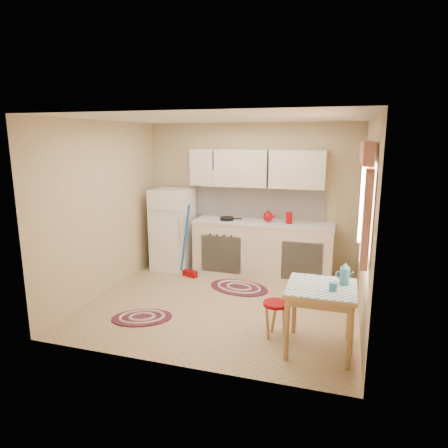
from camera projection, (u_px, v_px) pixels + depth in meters
The scene contains 14 objects.
room_shell at pixel (239, 188), 5.38m from camera, with size 3.64×3.60×2.52m.
fridge at pixel (173, 229), 6.93m from camera, with size 0.65×0.60×1.40m, color white.
broom at pixel (189, 242), 6.49m from camera, with size 0.28×0.12×1.20m, color blue, non-canonical shape.
base_cabinets at pixel (263, 250), 6.58m from camera, with size 2.25×0.60×0.88m, color beige.
countertop at pixel (263, 223), 6.48m from camera, with size 2.27×0.62×0.04m, color beige.
frying_pan at pixel (227, 219), 6.59m from camera, with size 0.23×0.23×0.05m, color black.
red_kettle at pixel (268, 217), 6.43m from camera, with size 0.18×0.16×0.18m, color #930509, non-canonical shape.
red_canister at pixel (289, 218), 6.34m from camera, with size 0.11×0.11×0.16m, color #930509.
table at pixel (320, 318), 4.28m from camera, with size 0.72×0.72×0.72m, color tan.
stool at pixel (275, 319), 4.60m from camera, with size 0.29×0.29×0.42m, color #930509.
coffee_pot at pixel (345, 274), 4.23m from camera, with size 0.13×0.11×0.25m, color teal, non-canonical shape.
mug at pixel (333, 287), 4.07m from camera, with size 0.08×0.08×0.10m, color teal.
rug_center at pixel (239, 287), 6.12m from camera, with size 0.94×0.62×0.02m, color maroon, non-canonical shape.
rug_left at pixel (142, 318), 5.10m from camera, with size 0.77×0.51×0.02m, color maroon, non-canonical shape.
Camera 1 is at (1.53, -4.94, 2.27)m, focal length 32.00 mm.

